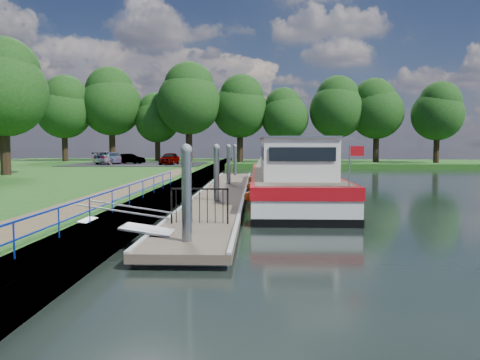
{
  "coord_description": "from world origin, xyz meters",
  "views": [
    {
      "loc": [
        1.82,
        -12.53,
        2.93
      ],
      "look_at": [
        1.1,
        7.56,
        1.4
      ],
      "focal_mm": 35.0,
      "sensor_mm": 36.0,
      "label": 1
    }
  ],
  "objects_px": {
    "pontoon": "(224,194)",
    "car_b": "(130,159)",
    "car_c": "(111,158)",
    "car_a": "(169,158)",
    "barge": "(288,177)"
  },
  "relations": [
    {
      "from": "barge",
      "to": "car_c",
      "type": "bearing_deg",
      "value": 127.23
    },
    {
      "from": "barge",
      "to": "car_b",
      "type": "distance_m",
      "value": 28.28
    },
    {
      "from": "pontoon",
      "to": "car_a",
      "type": "xyz_separation_m",
      "value": [
        -7.34,
        23.18,
        1.29
      ]
    },
    {
      "from": "car_a",
      "to": "car_c",
      "type": "xyz_separation_m",
      "value": [
        -6.46,
        0.95,
        0.02
      ]
    },
    {
      "from": "car_a",
      "to": "car_b",
      "type": "bearing_deg",
      "value": 165.56
    },
    {
      "from": "barge",
      "to": "car_c",
      "type": "relative_size",
      "value": 4.68
    },
    {
      "from": "pontoon",
      "to": "car_b",
      "type": "bearing_deg",
      "value": 115.83
    },
    {
      "from": "pontoon",
      "to": "car_c",
      "type": "bearing_deg",
      "value": 119.76
    },
    {
      "from": "car_b",
      "to": "pontoon",
      "type": "bearing_deg",
      "value": -139.68
    },
    {
      "from": "car_a",
      "to": "pontoon",
      "type": "bearing_deg",
      "value": -67.58
    },
    {
      "from": "car_b",
      "to": "car_c",
      "type": "bearing_deg",
      "value": 125.48
    },
    {
      "from": "pontoon",
      "to": "car_b",
      "type": "distance_m",
      "value": 27.6
    },
    {
      "from": "barge",
      "to": "car_a",
      "type": "xyz_separation_m",
      "value": [
        -10.94,
        21.94,
        0.38
      ]
    },
    {
      "from": "barge",
      "to": "car_c",
      "type": "height_order",
      "value": "barge"
    },
    {
      "from": "car_a",
      "to": "car_c",
      "type": "bearing_deg",
      "value": 176.48
    }
  ]
}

